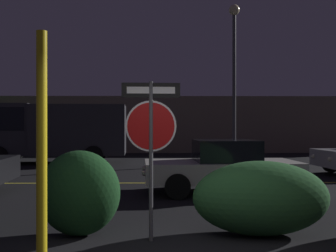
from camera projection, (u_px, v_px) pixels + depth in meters
road_center_stripe at (175, 183)px, 11.11m from camera, size 33.69×0.12×0.01m
stop_sign at (151, 128)px, 5.52m from camera, size 0.87×0.06×2.36m
yellow_pole_left at (42, 156)px, 4.10m from camera, size 0.12×0.12×2.74m
hedge_bush_1 at (79, 193)px, 5.79m from camera, size 1.27×0.87×1.32m
hedge_bush_2 at (261, 198)px, 5.81m from camera, size 2.13×1.07×1.16m
passing_car_2 at (222, 166)px, 9.54m from camera, size 4.04×1.99×1.34m
delivery_truck at (47, 129)px, 17.00m from camera, size 6.80×2.73×2.68m
street_lamp at (234, 58)px, 16.77m from camera, size 0.48×0.48×7.15m
building_backdrop at (189, 125)px, 25.76m from camera, size 24.44×4.95×3.56m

